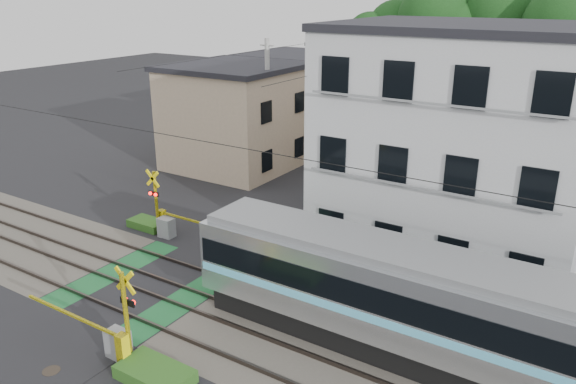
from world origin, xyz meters
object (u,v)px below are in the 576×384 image
Objects in this scene: manhole_cover at (51,371)px; crossing_signal_near at (118,338)px; pedestrian at (455,106)px; crossing_signal_far at (165,221)px; apartment_block at (460,142)px.

crossing_signal_near is at bearing 50.52° from manhole_cover.
pedestrian is 3.66× the size of manhole_cover.
crossing_signal_far is at bearing 114.10° from manhole_cover.
apartment_block reaches higher than manhole_cover.
crossing_signal_near is at bearing -114.22° from apartment_block.
crossing_signal_far is at bearing 69.04° from pedestrian.
apartment_block is 27.67m from pedestrian.
crossing_signal_near is at bearing 77.62° from pedestrian.
manhole_cover is at bearing 75.79° from pedestrian.
manhole_cover is at bearing -129.48° from crossing_signal_near.
crossing_signal_near is 9.24× the size of manhole_cover.
crossing_signal_far is at bearing 125.29° from crossing_signal_near.
apartment_block is at bearing 63.98° from manhole_cover.
crossing_signal_far is 9.67m from manhole_cover.
apartment_block is at bearing 65.78° from crossing_signal_near.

